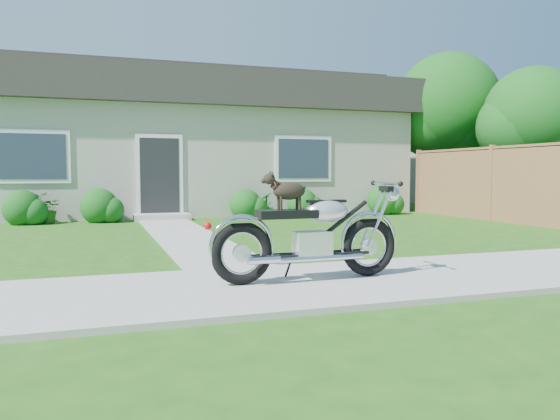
{
  "coord_description": "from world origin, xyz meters",
  "views": [
    {
      "loc": [
        -3.13,
        -5.44,
        1.23
      ],
      "look_at": [
        -0.93,
        1.0,
        0.75
      ],
      "focal_mm": 35.0,
      "sensor_mm": 36.0,
      "label": 1
    }
  ],
  "objects_px": {
    "tree_near": "(538,120)",
    "potted_plant_left": "(46,208)",
    "fence": "(492,183)",
    "tree_far": "(452,109)",
    "motorcycle_with_dog": "(311,234)",
    "house": "(196,143)",
    "potted_plant_right": "(266,205)"
  },
  "relations": [
    {
      "from": "motorcycle_with_dog",
      "to": "tree_near",
      "type": "bearing_deg",
      "value": 34.19
    },
    {
      "from": "house",
      "to": "potted_plant_right",
      "type": "bearing_deg",
      "value": -69.7
    },
    {
      "from": "tree_near",
      "to": "motorcycle_with_dog",
      "type": "relative_size",
      "value": 1.88
    },
    {
      "from": "tree_near",
      "to": "potted_plant_left",
      "type": "xyz_separation_m",
      "value": [
        -12.9,
        1.79,
        -2.31
      ]
    },
    {
      "from": "fence",
      "to": "motorcycle_with_dog",
      "type": "bearing_deg",
      "value": -141.62
    },
    {
      "from": "house",
      "to": "motorcycle_with_dog",
      "type": "height_order",
      "value": "house"
    },
    {
      "from": "fence",
      "to": "tree_near",
      "type": "xyz_separation_m",
      "value": [
        2.39,
        1.01,
        1.73
      ]
    },
    {
      "from": "tree_far",
      "to": "motorcycle_with_dog",
      "type": "bearing_deg",
      "value": -132.78
    },
    {
      "from": "potted_plant_left",
      "to": "potted_plant_right",
      "type": "height_order",
      "value": "potted_plant_left"
    },
    {
      "from": "potted_plant_left",
      "to": "potted_plant_right",
      "type": "bearing_deg",
      "value": 0.0
    },
    {
      "from": "house",
      "to": "fence",
      "type": "bearing_deg",
      "value": -44.74
    },
    {
      "from": "fence",
      "to": "motorcycle_with_dog",
      "type": "distance_m",
      "value": 9.18
    },
    {
      "from": "fence",
      "to": "tree_far",
      "type": "distance_m",
      "value": 4.52
    },
    {
      "from": "fence",
      "to": "potted_plant_right",
      "type": "relative_size",
      "value": 9.94
    },
    {
      "from": "fence",
      "to": "tree_near",
      "type": "relative_size",
      "value": 1.59
    },
    {
      "from": "potted_plant_left",
      "to": "house",
      "type": "bearing_deg",
      "value": 39.29
    },
    {
      "from": "fence",
      "to": "tree_near",
      "type": "distance_m",
      "value": 3.12
    },
    {
      "from": "tree_near",
      "to": "potted_plant_left",
      "type": "distance_m",
      "value": 13.23
    },
    {
      "from": "house",
      "to": "potted_plant_left",
      "type": "relative_size",
      "value": 17.4
    },
    {
      "from": "motorcycle_with_dog",
      "to": "tree_far",
      "type": "bearing_deg",
      "value": 46.43
    },
    {
      "from": "potted_plant_right",
      "to": "motorcycle_with_dog",
      "type": "bearing_deg",
      "value": -104.27
    },
    {
      "from": "fence",
      "to": "motorcycle_with_dog",
      "type": "xyz_separation_m",
      "value": [
        -7.19,
        -5.69,
        -0.39
      ]
    },
    {
      "from": "fence",
      "to": "tree_near",
      "type": "bearing_deg",
      "value": 22.91
    },
    {
      "from": "house",
      "to": "fence",
      "type": "relative_size",
      "value": 1.9
    },
    {
      "from": "fence",
      "to": "tree_far",
      "type": "relative_size",
      "value": 1.32
    },
    {
      "from": "potted_plant_left",
      "to": "motorcycle_with_dog",
      "type": "height_order",
      "value": "motorcycle_with_dog"
    },
    {
      "from": "tree_far",
      "to": "potted_plant_right",
      "type": "bearing_deg",
      "value": -172.71
    },
    {
      "from": "tree_near",
      "to": "potted_plant_right",
      "type": "height_order",
      "value": "tree_near"
    },
    {
      "from": "potted_plant_right",
      "to": "fence",
      "type": "bearing_deg",
      "value": -29.11
    },
    {
      "from": "tree_far",
      "to": "potted_plant_left",
      "type": "relative_size",
      "value": 6.93
    },
    {
      "from": "fence",
      "to": "house",
      "type": "bearing_deg",
      "value": 135.26
    },
    {
      "from": "tree_near",
      "to": "tree_far",
      "type": "xyz_separation_m",
      "value": [
        -0.95,
        2.62,
        0.55
      ]
    }
  ]
}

